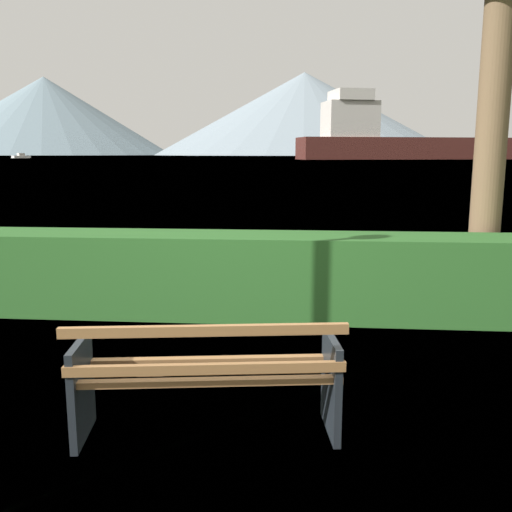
# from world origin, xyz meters

# --- Properties ---
(ground_plane) EXTENTS (1400.00, 1400.00, 0.00)m
(ground_plane) POSITION_xyz_m (0.00, 0.00, 0.00)
(ground_plane) COLOR #4C6B33
(water_surface) EXTENTS (620.00, 620.00, 0.00)m
(water_surface) POSITION_xyz_m (0.00, 306.13, 0.00)
(water_surface) COLOR slate
(water_surface) RESTS_ON ground_plane
(park_bench) EXTENTS (1.83, 0.80, 0.87)m
(park_bench) POSITION_xyz_m (0.01, -0.06, 0.43)
(park_bench) COLOR olive
(park_bench) RESTS_ON ground_plane
(hedge_row) EXTENTS (13.41, 0.83, 0.97)m
(hedge_row) POSITION_xyz_m (0.00, 2.88, 0.48)
(hedge_row) COLOR #285B23
(hedge_row) RESTS_ON ground_plane
(cargo_ship_large) EXTENTS (86.63, 34.35, 20.80)m
(cargo_ship_large) POSITION_xyz_m (34.70, 179.90, 5.82)
(cargo_ship_large) COLOR #471E19
(cargo_ship_large) RESTS_ON water_surface
(fishing_boat_near) EXTENTS (5.84, 6.99, 1.95)m
(fishing_boat_near) POSITION_xyz_m (-110.02, 210.35, 0.69)
(fishing_boat_near) COLOR silver
(fishing_boat_near) RESTS_ON water_surface
(distant_hills) EXTENTS (842.10, 300.12, 89.97)m
(distant_hills) POSITION_xyz_m (10.38, 574.85, 41.97)
(distant_hills) COLOR slate
(distant_hills) RESTS_ON ground_plane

